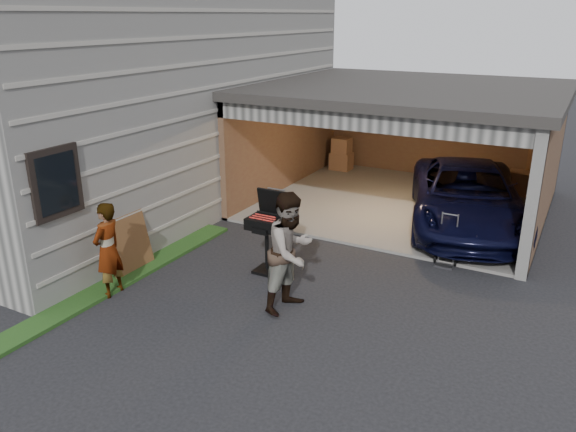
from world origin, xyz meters
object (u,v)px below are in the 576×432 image
object	(u,v)px
bbq_grill	(268,226)
plywood_panel	(130,244)
woman	(108,250)
hand_truck	(446,256)
minivan	(466,199)
propane_tank	(285,265)
man	(291,252)

from	to	relation	value
bbq_grill	plywood_panel	size ratio (longest dim) A/B	1.40
woman	bbq_grill	bearing A→B (deg)	131.24
hand_truck	woman	bearing A→B (deg)	-141.51
minivan	plywood_panel	size ratio (longest dim) A/B	4.59
minivan	woman	xyz separation A→B (m)	(-4.51, -5.92, 0.13)
minivan	propane_tank	size ratio (longest dim) A/B	10.91
woman	minivan	bearing A→B (deg)	136.38
minivan	bbq_grill	xyz separation A→B (m)	(-2.66, -3.90, 0.21)
woman	bbq_grill	world-z (taller)	woman
bbq_grill	plywood_panel	world-z (taller)	bbq_grill
bbq_grill	hand_truck	bearing A→B (deg)	32.77
man	bbq_grill	xyz separation A→B (m)	(-1.00, 0.99, -0.08)
propane_tank	bbq_grill	bearing A→B (deg)	169.55
bbq_grill	hand_truck	distance (m)	3.38
propane_tank	hand_truck	size ratio (longest dim) A/B	0.44
plywood_panel	minivan	bearing A→B (deg)	46.29
bbq_grill	plywood_panel	xyz separation A→B (m)	(-2.20, -1.18, -0.36)
woman	man	bearing A→B (deg)	103.45
minivan	man	size ratio (longest dim) A/B	2.52
hand_truck	bbq_grill	bearing A→B (deg)	-148.21
minivan	man	world-z (taller)	man
minivan	woman	bearing A→B (deg)	-143.59
minivan	woman	distance (m)	7.44
propane_tank	man	bearing A→B (deg)	-56.19
bbq_grill	propane_tank	xyz separation A→B (m)	(0.38, -0.07, -0.66)
propane_tank	hand_truck	xyz separation A→B (m)	(2.39, 1.86, -0.03)
man	propane_tank	distance (m)	1.33
minivan	bbq_grill	distance (m)	4.73
minivan	plywood_panel	bearing A→B (deg)	-150.03
woman	man	size ratio (longest dim) A/B	0.83
bbq_grill	plywood_panel	bearing A→B (deg)	-151.75
minivan	propane_tank	world-z (taller)	minivan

